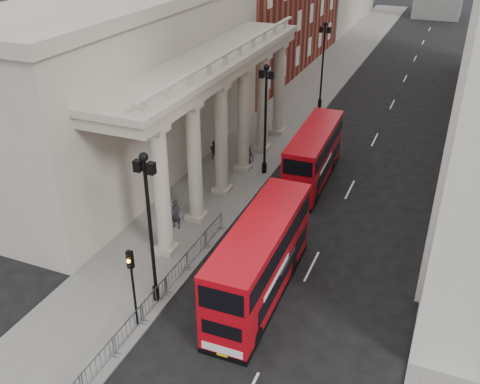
{
  "coord_description": "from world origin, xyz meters",
  "views": [
    {
      "loc": [
        11.72,
        -14.37,
        18.21
      ],
      "look_at": [
        1.1,
        11.14,
        3.22
      ],
      "focal_mm": 40.0,
      "sensor_mm": 36.0,
      "label": 1
    }
  ],
  "objects": [
    {
      "name": "lamp_post_mid",
      "position": [
        -0.6,
        20.0,
        4.91
      ],
      "size": [
        1.05,
        0.44,
        8.32
      ],
      "color": "black",
      "rests_on": "sidewalk_west"
    },
    {
      "name": "crowd_barriers",
      "position": [
        -0.35,
        2.23,
        0.67
      ],
      "size": [
        0.5,
        18.75,
        1.1
      ],
      "color": "gray",
      "rests_on": "sidewalk_west"
    },
    {
      "name": "lamp_post_north",
      "position": [
        -0.6,
        36.0,
        4.91
      ],
      "size": [
        1.05,
        0.44,
        8.32
      ],
      "color": "black",
      "rests_on": "sidewalk_west"
    },
    {
      "name": "bus_far",
      "position": [
        3.08,
        20.27,
        2.11
      ],
      "size": [
        2.59,
        9.44,
        4.04
      ],
      "rotation": [
        0.0,
        0.0,
        0.04
      ],
      "color": "#AE0812",
      "rests_on": "ground"
    },
    {
      "name": "pedestrian_c",
      "position": [
        -2.08,
        20.36,
        1.03
      ],
      "size": [
        0.99,
        0.76,
        1.82
      ],
      "primitive_type": "imported",
      "rotation": [
        0.0,
        0.0,
        6.5
      ],
      "color": "black",
      "rests_on": "sidewalk_west"
    },
    {
      "name": "traffic_light",
      "position": [
        -0.5,
        1.98,
        3.11
      ],
      "size": [
        0.28,
        0.33,
        4.3
      ],
      "color": "black",
      "rests_on": "sidewalk_west"
    },
    {
      "name": "ground",
      "position": [
        0.0,
        0.0,
        0.0
      ],
      "size": [
        260.0,
        260.0,
        0.0
      ],
      "primitive_type": "plane",
      "color": "black",
      "rests_on": "ground"
    },
    {
      "name": "sidewalk_west",
      "position": [
        -3.0,
        30.0,
        0.06
      ],
      "size": [
        6.0,
        140.0,
        0.12
      ],
      "primitive_type": "cube",
      "color": "slate",
      "rests_on": "ground"
    },
    {
      "name": "kerb",
      "position": [
        -0.05,
        30.0,
        0.07
      ],
      "size": [
        0.2,
        140.0,
        0.14
      ],
      "primitive_type": "cube",
      "color": "slate",
      "rests_on": "ground"
    },
    {
      "name": "pedestrian_a",
      "position": [
        -2.98,
        10.53,
        1.08
      ],
      "size": [
        0.71,
        0.48,
        1.91
      ],
      "primitive_type": "imported",
      "rotation": [
        0.0,
        0.0,
        0.03
      ],
      "color": "black",
      "rests_on": "sidewalk_west"
    },
    {
      "name": "bus_near",
      "position": [
        4.12,
        6.56,
        2.26
      ],
      "size": [
        2.61,
        10.08,
        4.33
      ],
      "rotation": [
        0.0,
        0.0,
        0.02
      ],
      "color": "#B50812",
      "rests_on": "ground"
    },
    {
      "name": "lamp_post_south",
      "position": [
        -0.6,
        4.0,
        4.91
      ],
      "size": [
        1.05,
        0.44,
        8.32
      ],
      "color": "black",
      "rests_on": "sidewalk_west"
    },
    {
      "name": "pedestrian_b",
      "position": [
        -5.16,
        20.82,
        0.89
      ],
      "size": [
        0.76,
        0.6,
        1.54
      ],
      "primitive_type": "imported",
      "rotation": [
        0.0,
        0.0,
        3.12
      ],
      "color": "black",
      "rests_on": "sidewalk_west"
    },
    {
      "name": "sidewalk_east",
      "position": [
        13.5,
        30.0,
        0.06
      ],
      "size": [
        3.0,
        140.0,
        0.12
      ],
      "primitive_type": "cube",
      "color": "slate",
      "rests_on": "ground"
    },
    {
      "name": "portico_building",
      "position": [
        -10.5,
        18.0,
        6.0
      ],
      "size": [
        9.0,
        28.0,
        12.0
      ],
      "primitive_type": "cube",
      "color": "#A59C8B",
      "rests_on": "ground"
    }
  ]
}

